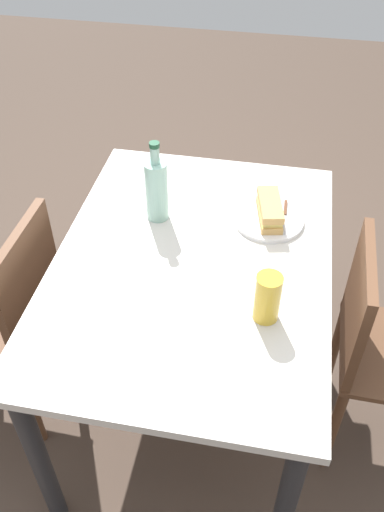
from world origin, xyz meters
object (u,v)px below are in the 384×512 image
object	(u,v)px
baguette_sandwich_near	(270,210)
beer_glass	(267,298)
chair_near	(11,312)
water_bottle	(157,189)
dining_table	(192,287)
plate_near	(269,219)
knife_near	(285,215)
chair_far	(378,344)

from	to	relation	value
baguette_sandwich_near	beer_glass	size ratio (longest dim) A/B	1.26
chair_near	water_bottle	distance (m)	0.67
baguette_sandwich_near	dining_table	bearing A→B (deg)	-42.21
plate_near	baguette_sandwich_near	size ratio (longest dim) A/B	1.23
baguette_sandwich_near	knife_near	world-z (taller)	baguette_sandwich_near
water_bottle	chair_near	bearing A→B (deg)	-58.47
plate_near	baguette_sandwich_near	world-z (taller)	baguette_sandwich_near
chair_near	beer_glass	xyz separation A→B (m)	(0.10, 0.87, 0.35)
baguette_sandwich_near	chair_near	bearing A→B (deg)	-68.49
chair_near	beer_glass	bearing A→B (deg)	83.77
dining_table	chair_near	bearing A→B (deg)	-81.63
chair_far	baguette_sandwich_near	world-z (taller)	chair_far
chair_far	knife_near	world-z (taller)	chair_far
plate_near	beer_glass	bearing A→B (deg)	3.54
chair_far	chair_near	xyz separation A→B (m)	(0.09, -1.25, 0.00)
dining_table	plate_near	distance (m)	0.35
plate_near	baguette_sandwich_near	xyz separation A→B (m)	(-0.00, 0.00, 0.04)
plate_near	water_bottle	world-z (taller)	water_bottle
dining_table	beer_glass	world-z (taller)	beer_glass
knife_near	chair_far	bearing A→B (deg)	53.76
plate_near	knife_near	world-z (taller)	knife_near
chair_near	water_bottle	world-z (taller)	water_bottle
dining_table	baguette_sandwich_near	bearing A→B (deg)	137.79
dining_table	water_bottle	distance (m)	0.34
dining_table	beer_glass	xyz separation A→B (m)	(0.19, 0.25, 0.19)
chair_far	chair_near	bearing A→B (deg)	-85.72
chair_far	water_bottle	world-z (taller)	water_bottle
plate_near	baguette_sandwich_near	bearing A→B (deg)	135.00
dining_table	chair_far	bearing A→B (deg)	90.15
plate_near	knife_near	xyz separation A→B (m)	(-0.02, 0.05, 0.01)
dining_table	chair_near	world-z (taller)	chair_near
chair_near	beer_glass	world-z (taller)	beer_glass
baguette_sandwich_near	water_bottle	bearing A→B (deg)	-83.30
chair_near	plate_near	bearing A→B (deg)	111.51
water_bottle	dining_table	bearing A→B (deg)	38.32
dining_table	knife_near	size ratio (longest dim) A/B	6.54
dining_table	water_bottle	xyz separation A→B (m)	(-0.20, -0.16, 0.23)
chair_near	knife_near	bearing A→B (deg)	111.58
chair_far	plate_near	world-z (taller)	chair_far
baguette_sandwich_near	beer_glass	distance (m)	0.43
dining_table	plate_near	bearing A→B (deg)	137.79
chair_near	chair_far	bearing A→B (deg)	94.28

